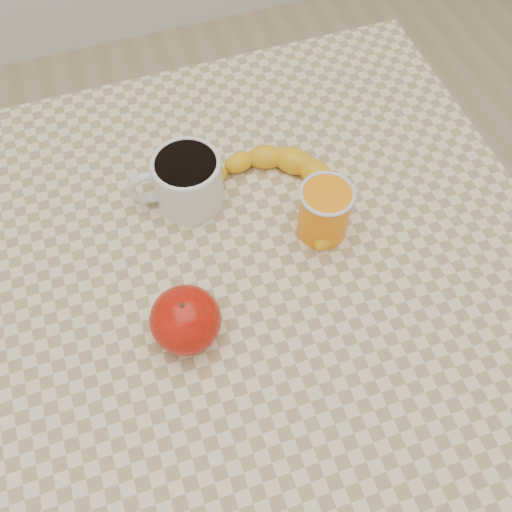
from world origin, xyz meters
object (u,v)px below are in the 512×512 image
object	(u,v)px
apple	(186,320)
banana	(288,190)
table	(256,294)
coffee_mug	(186,180)
orange_juice_glass	(324,211)

from	to	relation	value
apple	banana	xyz separation A→B (m)	(0.19, 0.15, -0.02)
table	coffee_mug	size ratio (longest dim) A/B	5.81
banana	orange_juice_glass	bearing A→B (deg)	-92.79
coffee_mug	banana	xyz separation A→B (m)	(0.13, -0.04, -0.02)
coffee_mug	banana	world-z (taller)	coffee_mug
orange_juice_glass	apple	bearing A→B (deg)	-157.17
table	banana	distance (m)	0.16
orange_juice_glass	apple	xyz separation A→B (m)	(-0.21, -0.09, -0.00)
coffee_mug	orange_juice_glass	world-z (taller)	orange_juice_glass
coffee_mug	banana	size ratio (longest dim) A/B	0.48
coffee_mug	apple	size ratio (longest dim) A/B	1.32
banana	coffee_mug	bearing A→B (deg)	137.24
table	apple	size ratio (longest dim) A/B	7.67
table	coffee_mug	xyz separation A→B (m)	(-0.06, 0.13, 0.13)
apple	banana	bearing A→B (deg)	39.56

